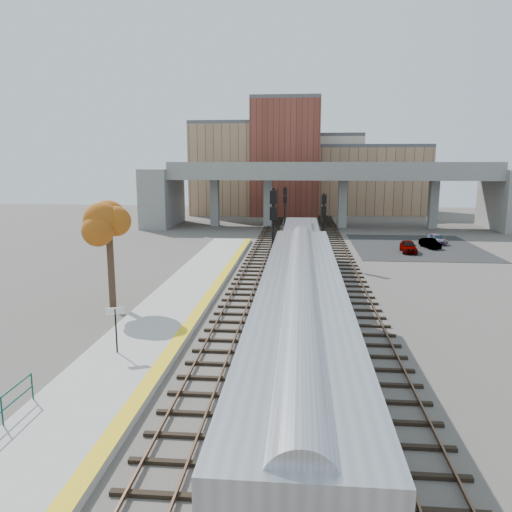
% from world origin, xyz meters
% --- Properties ---
extents(ground, '(160.00, 160.00, 0.00)m').
position_xyz_m(ground, '(0.00, 0.00, 0.00)').
color(ground, '#47423D').
rests_on(ground, ground).
extents(platform, '(4.50, 60.00, 0.35)m').
position_xyz_m(platform, '(-7.25, 0.00, 0.17)').
color(platform, '#9E9E99').
rests_on(platform, ground).
extents(yellow_strip, '(0.70, 60.00, 0.01)m').
position_xyz_m(yellow_strip, '(-5.35, 0.00, 0.35)').
color(yellow_strip, yellow).
rests_on(yellow_strip, platform).
extents(tracks, '(10.70, 95.00, 0.25)m').
position_xyz_m(tracks, '(0.93, 12.50, 0.08)').
color(tracks, black).
rests_on(tracks, ground).
extents(overpass, '(54.00, 12.00, 9.50)m').
position_xyz_m(overpass, '(4.92, 45.00, 5.81)').
color(overpass, slate).
rests_on(overpass, ground).
extents(buildings_far, '(43.00, 21.00, 20.60)m').
position_xyz_m(buildings_far, '(1.26, 66.57, 7.88)').
color(buildings_far, '#9F7A5C').
rests_on(buildings_far, ground).
extents(parking_lot, '(14.00, 18.00, 0.04)m').
position_xyz_m(parking_lot, '(14.00, 28.00, 0.02)').
color(parking_lot, black).
rests_on(parking_lot, ground).
extents(locomotive, '(3.02, 19.05, 4.10)m').
position_xyz_m(locomotive, '(1.00, 11.83, 2.28)').
color(locomotive, '#A8AAB2').
rests_on(locomotive, ground).
extents(coach, '(3.03, 25.00, 5.00)m').
position_xyz_m(coach, '(1.00, -10.77, 2.80)').
color(coach, '#A8AAB2').
rests_on(coach, ground).
extents(signal_mast_near, '(0.60, 0.64, 7.62)m').
position_xyz_m(signal_mast_near, '(-1.10, 7.26, 3.88)').
color(signal_mast_near, '#9E9E99').
rests_on(signal_mast_near, ground).
extents(signal_mast_mid, '(0.60, 0.64, 6.68)m').
position_xyz_m(signal_mast_mid, '(3.00, 16.95, 3.24)').
color(signal_mast_mid, '#9E9E99').
rests_on(signal_mast_mid, ground).
extents(signal_mast_far, '(0.60, 0.64, 6.43)m').
position_xyz_m(signal_mast_far, '(-1.10, 33.44, 3.07)').
color(signal_mast_far, '#9E9E99').
rests_on(signal_mast_far, ground).
extents(station_sign, '(0.85, 0.39, 2.27)m').
position_xyz_m(station_sign, '(-7.88, -6.98, 1.98)').
color(station_sign, black).
rests_on(station_sign, platform).
extents(tree, '(3.60, 3.60, 7.08)m').
position_xyz_m(tree, '(-11.17, 1.07, 5.25)').
color(tree, '#382619').
rests_on(tree, ground).
extents(car_a, '(1.70, 3.82, 1.28)m').
position_xyz_m(car_a, '(12.36, 24.09, 0.68)').
color(car_a, '#99999E').
rests_on(car_a, parking_lot).
extents(car_b, '(1.89, 3.45, 1.08)m').
position_xyz_m(car_b, '(15.33, 27.10, 0.58)').
color(car_b, '#99999E').
rests_on(car_b, parking_lot).
extents(car_c, '(1.88, 3.81, 1.07)m').
position_xyz_m(car_c, '(16.93, 30.24, 0.57)').
color(car_c, '#99999E').
rests_on(car_c, parking_lot).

